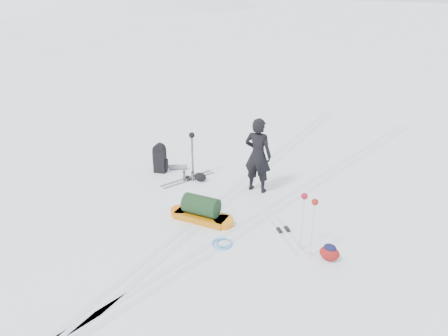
{
  "coord_description": "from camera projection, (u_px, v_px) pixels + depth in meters",
  "views": [
    {
      "loc": [
        5.22,
        -7.71,
        5.08
      ],
      "look_at": [
        0.06,
        0.14,
        0.95
      ],
      "focal_mm": 35.0,
      "sensor_mm": 36.0,
      "label": 1
    }
  ],
  "objects": [
    {
      "name": "ground",
      "position": [
        219.0,
        205.0,
        10.57
      ],
      "size": [
        200.0,
        200.0,
        0.0
      ],
      "primitive_type": "plane",
      "color": "white",
      "rests_on": "ground"
    },
    {
      "name": "ski_tracks",
      "position": [
        259.0,
        198.0,
        10.93
      ],
      "size": [
        3.38,
        17.97,
        0.01
      ],
      "color": "silver",
      "rests_on": "ground"
    },
    {
      "name": "skier",
      "position": [
        258.0,
        155.0,
        10.94
      ],
      "size": [
        0.76,
        0.54,
        1.95
      ],
      "primitive_type": "imported",
      "rotation": [
        0.0,
        0.0,
        3.25
      ],
      "color": "black",
      "rests_on": "ground"
    },
    {
      "name": "pulk_sled",
      "position": [
        201.0,
        211.0,
        9.85
      ],
      "size": [
        1.6,
        0.66,
        0.6
      ],
      "rotation": [
        0.0,
        0.0,
        0.13
      ],
      "color": "#C16B0B",
      "rests_on": "ground"
    },
    {
      "name": "expedition_rucksack",
      "position": [
        162.0,
        159.0,
        12.24
      ],
      "size": [
        0.76,
        0.79,
        0.85
      ],
      "rotation": [
        0.0,
        0.0,
        0.35
      ],
      "color": "black",
      "rests_on": "ground"
    },
    {
      "name": "ski_poles_black",
      "position": [
        192.0,
        141.0,
        11.65
      ],
      "size": [
        0.16,
        0.19,
        1.3
      ],
      "rotation": [
        0.0,
        0.0,
        -0.31
      ],
      "color": "black",
      "rests_on": "ground"
    },
    {
      "name": "ski_poles_silver",
      "position": [
        309.0,
        206.0,
        8.3
      ],
      "size": [
        0.39,
        0.24,
        1.29
      ],
      "rotation": [
        0.0,
        0.0,
        -0.23
      ],
      "color": "silver",
      "rests_on": "ground"
    },
    {
      "name": "touring_skis_grey",
      "position": [
        188.0,
        179.0,
        11.92
      ],
      "size": [
        0.74,
        1.66,
        0.06
      ],
      "rotation": [
        0.0,
        0.0,
        1.26
      ],
      "color": "gray",
      "rests_on": "ground"
    },
    {
      "name": "touring_skis_white",
      "position": [
        283.0,
        231.0,
        9.49
      ],
      "size": [
        1.59,
        1.41,
        0.07
      ],
      "rotation": [
        0.0,
        0.0,
        -0.7
      ],
      "color": "silver",
      "rests_on": "ground"
    },
    {
      "name": "rope_coil",
      "position": [
        223.0,
        243.0,
        9.02
      ],
      "size": [
        0.47,
        0.47,
        0.05
      ],
      "rotation": [
        0.0,
        0.0,
        -0.07
      ],
      "color": "#5D9BE1",
      "rests_on": "ground"
    },
    {
      "name": "small_daypack",
      "position": [
        330.0,
        252.0,
        8.49
      ],
      "size": [
        0.46,
        0.4,
        0.34
      ],
      "rotation": [
        0.0,
        0.0,
        -0.29
      ],
      "color": "maroon",
      "rests_on": "ground"
    },
    {
      "name": "thermos_pair",
      "position": [
        188.0,
        176.0,
        11.79
      ],
      "size": [
        0.26,
        0.21,
        0.29
      ],
      "rotation": [
        0.0,
        0.0,
        -0.15
      ],
      "color": "#525659",
      "rests_on": "ground"
    },
    {
      "name": "stuff_sack",
      "position": [
        200.0,
        177.0,
        11.81
      ],
      "size": [
        0.41,
        0.35,
        0.22
      ],
      "rotation": [
        0.0,
        0.0,
        0.28
      ],
      "color": "black",
      "rests_on": "ground"
    }
  ]
}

